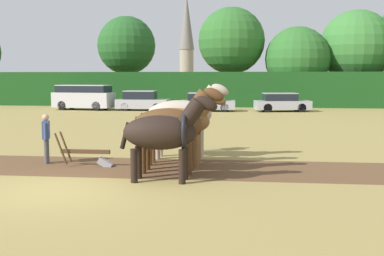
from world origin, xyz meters
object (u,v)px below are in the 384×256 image
at_px(tree_center_left, 231,41).
at_px(parked_van, 84,97).
at_px(tree_left, 127,46).
at_px(parked_car_center, 282,103).
at_px(draft_horse_lead_right, 172,125).
at_px(draft_horse_trail_right, 183,114).
at_px(church_spire, 187,42).
at_px(plow, 90,156).
at_px(tree_center_right, 356,46).
at_px(farmer_at_plow, 46,135).
at_px(parked_car_left, 142,101).
at_px(parked_car_center_left, 207,102).
at_px(draft_horse_lead_left, 164,132).
at_px(draft_horse_trail_left, 177,122).
at_px(tree_center, 298,59).
at_px(farmer_beside_team, 198,127).

xyz_separation_m(tree_center_left, parked_van, (-11.58, -9.09, -5.09)).
height_order(tree_left, parked_car_center, tree_left).
relative_size(draft_horse_lead_right, draft_horse_trail_right, 0.96).
xyz_separation_m(church_spire, plow, (5.63, -60.21, -7.67)).
bearing_deg(parked_van, draft_horse_lead_right, -57.85).
bearing_deg(tree_center_right, parked_car_center, -127.59).
height_order(tree_center_left, plow, tree_center_left).
distance_m(tree_left, farmer_at_plow, 34.52).
bearing_deg(parked_car_left, parked_car_center_left, -4.21).
relative_size(tree_center_left, parked_van, 1.84).
bearing_deg(draft_horse_lead_left, tree_center_left, 89.28).
bearing_deg(draft_horse_trail_right, parked_van, 116.69).
xyz_separation_m(tree_center_right, parked_van, (-23.35, -9.64, -4.49)).
distance_m(tree_left, draft_horse_trail_right, 34.02).
relative_size(parked_van, parked_car_center, 1.14).
bearing_deg(draft_horse_trail_left, parked_van, 115.51).
xyz_separation_m(tree_center_left, farmer_at_plow, (-4.10, -32.86, -5.26)).
xyz_separation_m(tree_left, parked_van, (-1.01, -9.78, -4.78)).
height_order(parked_van, parked_car_center_left, parked_van).
bearing_deg(draft_horse_trail_right, parked_car_left, 105.97).
bearing_deg(plow, draft_horse_lead_right, -12.90).
bearing_deg(church_spire, draft_horse_lead_left, -82.41).
distance_m(tree_center_left, parked_car_left, 12.52).
bearing_deg(parked_car_left, church_spire, 91.62).
height_order(tree_center, parked_car_center, tree_center).
xyz_separation_m(church_spire, draft_horse_trail_left, (8.22, -59.58, -6.67)).
xyz_separation_m(tree_center_left, draft_horse_lead_right, (0.02, -33.74, -4.79)).
bearing_deg(tree_center, draft_horse_lead_right, -100.67).
height_order(farmer_at_plow, parked_car_left, parked_car_left).
relative_size(church_spire, parked_car_center_left, 3.50).
bearing_deg(draft_horse_trail_right, parked_car_center_left, 92.88).
bearing_deg(parked_car_left, tree_center_right, 26.78).
relative_size(tree_center, parked_van, 1.45).
height_order(tree_left, parked_car_left, tree_left).
distance_m(tree_center, plow, 33.84).
bearing_deg(parked_car_center, church_spire, 98.95).
bearing_deg(tree_center_left, tree_left, 176.28).
height_order(tree_center, farmer_at_plow, tree_center).
bearing_deg(tree_center_right, parked_car_center_left, -142.92).
xyz_separation_m(tree_center_right, parked_car_left, (-18.47, -9.64, -4.79)).
distance_m(tree_left, parked_car_center_left, 14.57).
bearing_deg(church_spire, farmer_beside_team, -81.45).
xyz_separation_m(draft_horse_lead_right, farmer_at_plow, (-4.12, 0.87, -0.47)).
height_order(draft_horse_lead_left, parked_car_center, draft_horse_lead_left).
relative_size(draft_horse_trail_right, parked_car_left, 0.68).
bearing_deg(parked_car_center, draft_horse_lead_left, -109.90).
distance_m(tree_center_left, parked_car_center, 11.42).
bearing_deg(plow, farmer_beside_team, 47.17).
distance_m(tree_center_right, parked_car_left, 21.38).
relative_size(tree_left, church_spire, 0.57).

